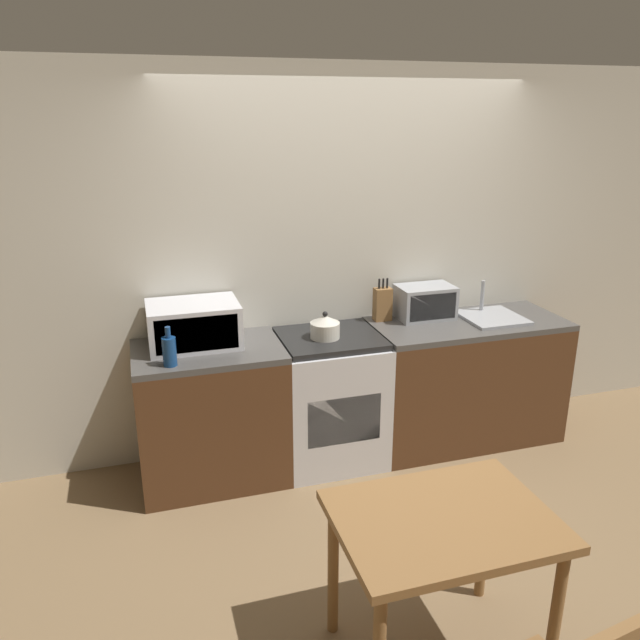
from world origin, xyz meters
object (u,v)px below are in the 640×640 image
object	(u,v)px
kettle	(325,327)
toaster_oven	(425,302)
bottle	(169,351)
dining_table	(443,537)
stove_range	(330,398)
microwave	(194,324)

from	to	relation	value
kettle	toaster_oven	xyz separation A→B (m)	(0.80, 0.19, 0.04)
bottle	dining_table	xyz separation A→B (m)	(0.97, -1.53, -0.37)
stove_range	dining_table	size ratio (longest dim) A/B	1.01
dining_table	microwave	bearing A→B (deg)	113.65
kettle	dining_table	bearing A→B (deg)	-90.79
kettle	microwave	world-z (taller)	microwave
microwave	bottle	distance (m)	0.35
kettle	bottle	bearing A→B (deg)	-169.69
microwave	dining_table	size ratio (longest dim) A/B	0.63
microwave	dining_table	distance (m)	2.03
stove_range	bottle	distance (m)	1.19
stove_range	bottle	bearing A→B (deg)	-168.69
dining_table	toaster_oven	bearing A→B (deg)	66.52
bottle	toaster_oven	xyz separation A→B (m)	(1.79, 0.37, 0.03)
stove_range	microwave	world-z (taller)	microwave
bottle	toaster_oven	bearing A→B (deg)	11.57
kettle	stove_range	bearing A→B (deg)	31.46
bottle	dining_table	bearing A→B (deg)	-57.55
kettle	microwave	distance (m)	0.83
kettle	toaster_oven	size ratio (longest dim) A/B	0.48
toaster_oven	bottle	bearing A→B (deg)	-168.43
microwave	toaster_oven	distance (m)	1.62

